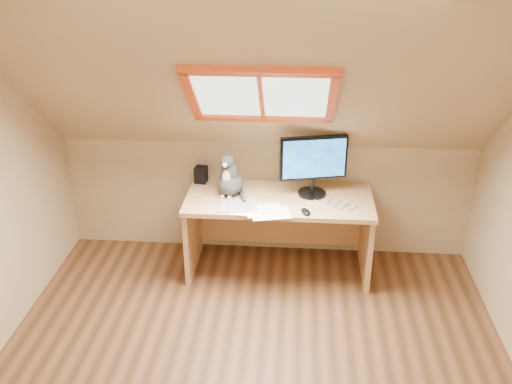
{
  "coord_description": "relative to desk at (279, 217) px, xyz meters",
  "views": [
    {
      "loc": [
        0.26,
        -2.72,
        2.7
      ],
      "look_at": [
        -0.03,
        1.0,
        0.91
      ],
      "focal_mm": 40.0,
      "sensor_mm": 36.0,
      "label": 1
    }
  ],
  "objects": [
    {
      "name": "desk_speaker",
      "position": [
        -0.67,
        0.18,
        0.28
      ],
      "size": [
        0.11,
        0.11,
        0.14
      ],
      "primitive_type": "cube",
      "rotation": [
        0.0,
        0.0,
        -0.16
      ],
      "color": "black",
      "rests_on": "desk"
    },
    {
      "name": "desk",
      "position": [
        0.0,
        0.0,
        0.0
      ],
      "size": [
        1.5,
        0.66,
        0.68
      ],
      "color": "tan",
      "rests_on": "ground"
    },
    {
      "name": "cat",
      "position": [
        -0.4,
        -0.03,
        0.36
      ],
      "size": [
        0.27,
        0.3,
        0.4
      ],
      "color": "#3F3A37",
      "rests_on": "desk"
    },
    {
      "name": "mouse",
      "position": [
        0.21,
        -0.32,
        0.23
      ],
      "size": [
        0.1,
        0.12,
        0.03
      ],
      "primitive_type": "ellipsoid",
      "rotation": [
        0.0,
        0.0,
        0.42
      ],
      "color": "black",
      "rests_on": "desk"
    },
    {
      "name": "graphics_tablet",
      "position": [
        -0.31,
        -0.25,
        0.22
      ],
      "size": [
        0.31,
        0.24,
        0.01
      ],
      "primitive_type": "cube",
      "rotation": [
        0.0,
        0.0,
        0.14
      ],
      "color": "#B2B2B7",
      "rests_on": "desk"
    },
    {
      "name": "monitor",
      "position": [
        0.26,
        0.01,
        0.5
      ],
      "size": [
        0.54,
        0.23,
        0.5
      ],
      "color": "black",
      "rests_on": "desk"
    },
    {
      "name": "cables",
      "position": [
        0.39,
        -0.18,
        0.22
      ],
      "size": [
        0.51,
        0.26,
        0.01
      ],
      "color": "silver",
      "rests_on": "desk"
    },
    {
      "name": "papers",
      "position": [
        -0.15,
        -0.33,
        0.22
      ],
      "size": [
        0.35,
        0.3,
        0.01
      ],
      "color": "white",
      "rests_on": "desk"
    },
    {
      "name": "room_shell",
      "position": [
        -0.12,
        -1.54,
        0.96
      ],
      "size": [
        3.52,
        3.52,
        2.41
      ],
      "color": "tan",
      "rests_on": "ground"
    }
  ]
}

